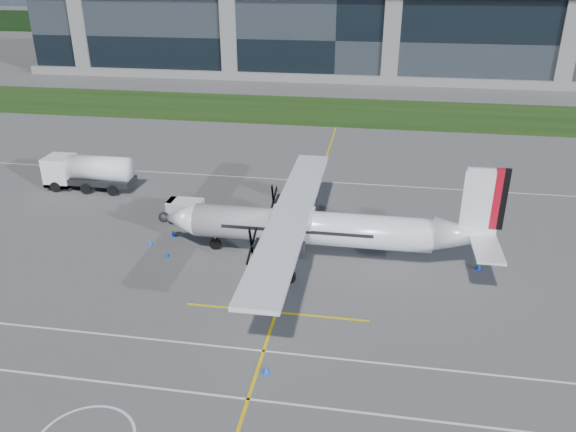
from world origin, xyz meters
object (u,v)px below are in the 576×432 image
safety_cone_tail (479,266)px  safety_cone_nose_stbd (173,233)px  turboprop_aircraft (324,210)px  baggage_tug (186,211)px  ground_crew_person (191,213)px  safety_cone_portwing (266,369)px  fuel_tanker_truck (83,172)px  safety_cone_nose_port (167,254)px  safety_cone_fwd (150,242)px

safety_cone_tail → safety_cone_nose_stbd: 24.17m
turboprop_aircraft → baggage_tug: (-12.49, 4.72, -3.00)m
ground_crew_person → safety_cone_portwing: ground_crew_person is taller
safety_cone_tail → fuel_tanker_truck: bearing=164.1°
safety_cone_nose_port → safety_cone_portwing: 15.62m
safety_cone_fwd → safety_cone_nose_stbd: bearing=55.8°
safety_cone_tail → safety_cone_portwing: (-13.20, -13.76, 0.00)m
baggage_tug → safety_cone_fwd: baggage_tug is taller
fuel_tanker_truck → turboprop_aircraft: bearing=-22.7°
turboprop_aircraft → safety_cone_portwing: 14.30m
turboprop_aircraft → safety_cone_tail: 12.14m
ground_crew_person → safety_cone_nose_stbd: (-0.71, -2.57, -0.75)m
turboprop_aircraft → ground_crew_person: turboprop_aircraft is taller
baggage_tug → ground_crew_person: ground_crew_person is taller
safety_cone_portwing → fuel_tanker_truck: bearing=133.9°
fuel_tanker_truck → safety_cone_nose_stbd: bearing=-35.3°
ground_crew_person → safety_cone_tail: ground_crew_person is taller
safety_cone_portwing → turboprop_aircraft: bearing=83.2°
safety_cone_nose_port → safety_cone_portwing: size_ratio=1.00×
safety_cone_portwing → safety_cone_nose_stbd: (-10.91, 15.39, 0.00)m
fuel_tanker_truck → safety_cone_nose_port: 18.03m
safety_cone_nose_port → safety_cone_portwing: same height
turboprop_aircraft → baggage_tug: turboprop_aircraft is taller
ground_crew_person → safety_cone_fwd: size_ratio=4.00×
safety_cone_tail → safety_cone_nose_stbd: bearing=176.1°
turboprop_aircraft → baggage_tug: 13.68m
baggage_tug → safety_cone_portwing: baggage_tug is taller
ground_crew_person → safety_cone_nose_port: ground_crew_person is taller
turboprop_aircraft → safety_cone_nose_port: size_ratio=52.73×
safety_cone_nose_port → safety_cone_tail: same height
safety_cone_nose_stbd → turboprop_aircraft: bearing=-7.6°
safety_cone_portwing → safety_cone_fwd: 18.19m
ground_crew_person → safety_cone_tail: bearing=-112.4°
safety_cone_portwing → safety_cone_nose_port: bearing=130.6°
safety_cone_portwing → safety_cone_fwd: (-12.19, 13.50, 0.00)m
fuel_tanker_truck → baggage_tug: bearing=-24.7°
turboprop_aircraft → safety_cone_fwd: size_ratio=52.73×
baggage_tug → safety_cone_fwd: size_ratio=6.35×
ground_crew_person → safety_cone_nose_stbd: ground_crew_person is taller
ground_crew_person → safety_cone_tail: 23.78m
baggage_tug → fuel_tanker_truck: bearing=155.3°
turboprop_aircraft → fuel_tanker_truck: (-24.92, 10.43, -2.24)m
baggage_tug → safety_cone_fwd: bearing=-105.2°
turboprop_aircraft → safety_cone_nose_port: turboprop_aircraft is taller
safety_cone_fwd → safety_cone_portwing: bearing=-47.9°
baggage_tug → ground_crew_person: 0.81m
baggage_tug → safety_cone_tail: 24.51m
baggage_tug → safety_cone_nose_stbd: size_ratio=6.35×
fuel_tanker_truck → safety_cone_nose_port: fuel_tanker_truck is taller
turboprop_aircraft → safety_cone_fwd: bearing=-179.1°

